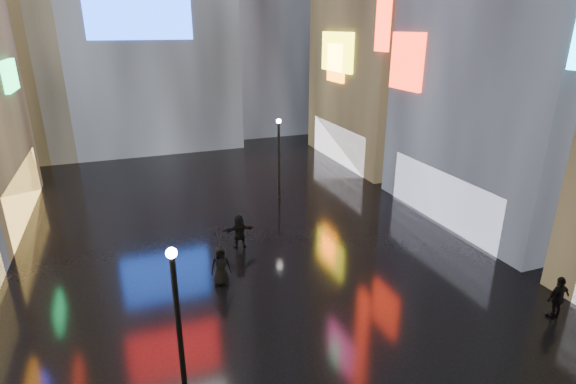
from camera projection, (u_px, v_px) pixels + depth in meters
ground at (237, 230)px, 24.74m from camera, size 140.00×140.00×0.00m
lamp_near at (178, 321)px, 12.32m from camera, size 0.30×0.30×5.20m
lamp_far at (279, 154)px, 28.28m from camera, size 0.30×0.30×5.20m
pedestrian_3 at (558, 298)px, 16.99m from camera, size 1.04×0.44×1.78m
pedestrian_4 at (221, 266)px, 19.26m from camera, size 0.95×0.70×1.78m
pedestrian_5 at (239, 232)px, 22.47m from camera, size 1.65×0.60×1.76m
umbrella_2 at (219, 237)px, 18.79m from camera, size 1.32×1.33×0.92m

